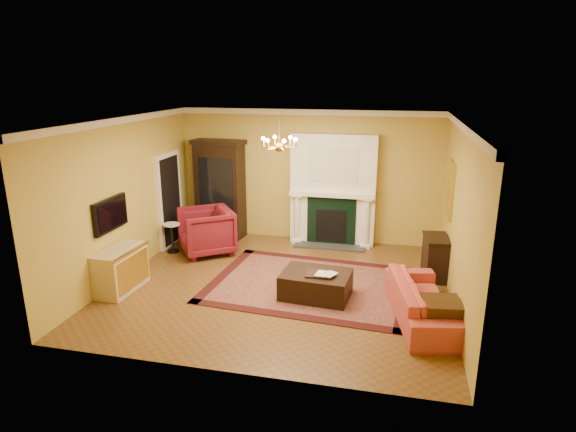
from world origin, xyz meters
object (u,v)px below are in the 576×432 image
(end_table, at_px, (440,320))
(console_table, at_px, (435,258))
(pedestal_table, at_px, (172,236))
(commode, at_px, (121,270))
(china_cabinet, at_px, (220,191))
(wingback_armchair, at_px, (206,229))
(coral_sofa, at_px, (423,295))
(leather_ottoman, at_px, (316,284))

(end_table, height_order, console_table, console_table)
(pedestal_table, relative_size, commode, 0.62)
(china_cabinet, bearing_deg, console_table, -10.94)
(china_cabinet, bearing_deg, commode, -95.55)
(commode, distance_m, console_table, 5.80)
(wingback_armchair, relative_size, pedestal_table, 1.68)
(coral_sofa, bearing_deg, end_table, -168.21)
(coral_sofa, bearing_deg, commode, 79.82)
(coral_sofa, relative_size, leather_ottoman, 1.83)
(pedestal_table, distance_m, leather_ottoman, 3.73)
(wingback_armchair, bearing_deg, end_table, 25.73)
(china_cabinet, xyz_separation_m, coral_sofa, (4.54, -3.19, -0.69))
(end_table, bearing_deg, china_cabinet, 141.93)
(wingback_armchair, xyz_separation_m, commode, (-0.78, -2.10, -0.15))
(console_table, bearing_deg, china_cabinet, 156.84)
(pedestal_table, height_order, end_table, pedestal_table)
(commode, relative_size, leather_ottoman, 0.90)
(end_table, height_order, leather_ottoman, end_table)
(china_cabinet, bearing_deg, pedestal_table, -110.41)
(console_table, relative_size, leather_ottoman, 0.68)
(wingback_armchair, relative_size, console_table, 1.37)
(china_cabinet, xyz_separation_m, wingback_armchair, (0.10, -1.18, -0.56))
(china_cabinet, relative_size, end_table, 3.85)
(coral_sofa, bearing_deg, console_table, -20.72)
(console_table, bearing_deg, leather_ottoman, -153.85)
(coral_sofa, bearing_deg, china_cabinet, 43.75)
(wingback_armchair, bearing_deg, commode, -55.97)
(china_cabinet, height_order, leather_ottoman, china_cabinet)
(coral_sofa, xyz_separation_m, console_table, (0.29, 1.71, -0.02))
(china_cabinet, height_order, end_table, china_cabinet)
(china_cabinet, distance_m, coral_sofa, 5.59)
(china_cabinet, xyz_separation_m, end_table, (4.77, -3.74, -0.82))
(commode, bearing_deg, console_table, 20.44)
(china_cabinet, height_order, wingback_armchair, china_cabinet)
(leather_ottoman, bearing_deg, china_cabinet, 139.65)
(china_cabinet, distance_m, commode, 3.43)
(pedestal_table, distance_m, end_table, 5.94)
(wingback_armchair, relative_size, leather_ottoman, 0.94)
(leather_ottoman, bearing_deg, pedestal_table, 161.33)
(end_table, bearing_deg, wingback_armchair, 151.32)
(end_table, bearing_deg, coral_sofa, 112.92)
(china_cabinet, xyz_separation_m, leather_ottoman, (2.77, -2.79, -0.87))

